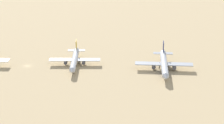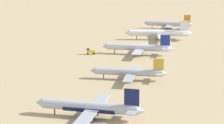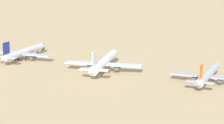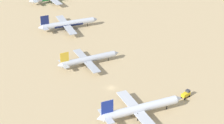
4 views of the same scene
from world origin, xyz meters
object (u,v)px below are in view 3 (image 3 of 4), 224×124
at_px(parked_jet_1, 104,62).
at_px(service_truck, 42,47).
at_px(parked_jet_0, 208,75).
at_px(parked_jet_2, 24,52).

bearing_deg(parked_jet_1, service_truck, 52.45).
relative_size(parked_jet_1, service_truck, 9.24).
bearing_deg(parked_jet_0, service_truck, 65.21).
distance_m(parked_jet_0, service_truck, 124.35).
bearing_deg(service_truck, parked_jet_1, -127.55).
relative_size(parked_jet_0, parked_jet_1, 0.85).
relative_size(parked_jet_1, parked_jet_2, 1.10).
bearing_deg(service_truck, parked_jet_2, -174.59).
distance_m(parked_jet_2, service_truck, 31.27).
height_order(parked_jet_1, parked_jet_2, parked_jet_1).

